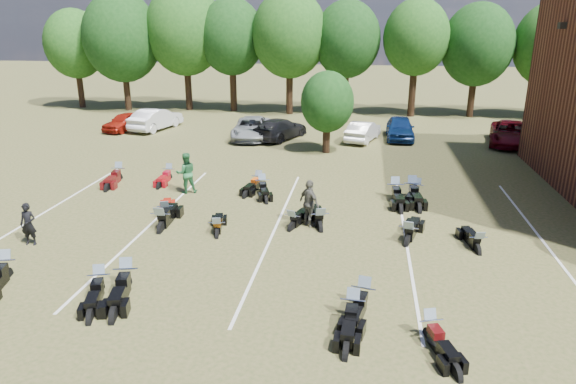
% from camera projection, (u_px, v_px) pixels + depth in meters
% --- Properties ---
extents(ground, '(160.00, 160.00, 0.00)m').
position_uv_depth(ground, '(349.00, 269.00, 16.85)').
color(ground, brown).
rests_on(ground, ground).
extents(car_0, '(2.40, 4.09, 1.31)m').
position_uv_depth(car_0, '(125.00, 122.00, 37.61)').
color(car_0, maroon).
rests_on(car_0, ground).
extents(car_1, '(2.73, 5.05, 1.58)m').
position_uv_depth(car_1, '(156.00, 119.00, 37.91)').
color(car_1, silver).
rests_on(car_1, ground).
extents(car_2, '(2.90, 5.38, 1.43)m').
position_uv_depth(car_2, '(252.00, 128.00, 35.07)').
color(car_2, gray).
rests_on(car_2, ground).
extents(car_3, '(3.71, 5.25, 1.41)m').
position_uv_depth(car_3, '(280.00, 129.00, 34.94)').
color(car_3, black).
rests_on(car_3, ground).
extents(car_4, '(1.82, 4.48, 1.52)m').
position_uv_depth(car_4, '(400.00, 128.00, 34.90)').
color(car_4, navy).
rests_on(car_4, ground).
extents(car_5, '(2.45, 4.29, 1.34)m').
position_uv_depth(car_5, '(363.00, 131.00, 34.36)').
color(car_5, beige).
rests_on(car_5, ground).
extents(car_6, '(3.56, 5.77, 1.49)m').
position_uv_depth(car_6, '(511.00, 133.00, 33.30)').
color(car_6, '#53040E').
rests_on(car_6, ground).
extents(car_7, '(3.58, 5.31, 1.43)m').
position_uv_depth(car_7, '(539.00, 134.00, 33.21)').
color(car_7, '#343338').
rests_on(car_7, ground).
extents(person_black, '(0.60, 0.42, 1.58)m').
position_uv_depth(person_black, '(28.00, 224.00, 18.43)').
color(person_black, black).
rests_on(person_black, ground).
extents(person_green, '(1.16, 1.07, 1.93)m').
position_uv_depth(person_green, '(186.00, 173.00, 23.97)').
color(person_green, '#276A39').
rests_on(person_green, ground).
extents(person_grey, '(1.11, 1.11, 1.89)m').
position_uv_depth(person_grey, '(309.00, 203.00, 20.08)').
color(person_grey, '#504E44').
rests_on(person_grey, ground).
extents(motorcycle_0, '(1.32, 2.46, 1.31)m').
position_uv_depth(motorcycle_0, '(7.00, 278.00, 16.22)').
color(motorcycle_0, black).
rests_on(motorcycle_0, ground).
extents(motorcycle_1, '(1.29, 2.50, 1.33)m').
position_uv_depth(motorcycle_1, '(128.00, 288.00, 15.65)').
color(motorcycle_1, black).
rests_on(motorcycle_1, ground).
extents(motorcycle_2, '(1.30, 2.25, 1.20)m').
position_uv_depth(motorcycle_2, '(101.00, 292.00, 15.40)').
color(motorcycle_2, black).
rests_on(motorcycle_2, ground).
extents(motorcycle_3, '(1.15, 2.36, 1.26)m').
position_uv_depth(motorcycle_3, '(363.00, 307.00, 14.61)').
color(motorcycle_3, black).
rests_on(motorcycle_3, ground).
extents(motorcycle_4, '(0.84, 2.26, 1.24)m').
position_uv_depth(motorcycle_4, '(352.00, 319.00, 14.01)').
color(motorcycle_4, black).
rests_on(motorcycle_4, ground).
extents(motorcycle_5, '(1.23, 2.13, 1.13)m').
position_uv_depth(motorcycle_5, '(429.00, 339.00, 13.15)').
color(motorcycle_5, black).
rests_on(motorcycle_5, ground).
extents(motorcycle_7, '(1.26, 2.21, 1.18)m').
position_uv_depth(motorcycle_7, '(166.00, 220.00, 20.99)').
color(motorcycle_7, '#9E170B').
rests_on(motorcycle_7, ground).
extents(motorcycle_8, '(1.03, 2.08, 1.11)m').
position_uv_depth(motorcycle_8, '(217.00, 236.00, 19.38)').
color(motorcycle_8, black).
rests_on(motorcycle_8, ground).
extents(motorcycle_9, '(0.96, 2.56, 1.40)m').
position_uv_depth(motorcycle_9, '(162.00, 231.00, 19.88)').
color(motorcycle_9, black).
rests_on(motorcycle_9, ground).
extents(motorcycle_10, '(1.36, 2.46, 1.31)m').
position_uv_depth(motorcycle_10, '(320.00, 229.00, 20.00)').
color(motorcycle_10, black).
rests_on(motorcycle_10, ground).
extents(motorcycle_11, '(1.27, 2.20, 1.17)m').
position_uv_depth(motorcycle_11, '(292.00, 229.00, 20.01)').
color(motorcycle_11, black).
rests_on(motorcycle_11, ground).
extents(motorcycle_12, '(0.97, 2.12, 1.14)m').
position_uv_depth(motorcycle_12, '(477.00, 252.00, 18.05)').
color(motorcycle_12, black).
rests_on(motorcycle_12, ground).
extents(motorcycle_13, '(1.31, 2.43, 1.29)m').
position_uv_depth(motorcycle_13, '(407.00, 244.00, 18.72)').
color(motorcycle_13, black).
rests_on(motorcycle_13, ground).
extents(motorcycle_14, '(1.01, 2.39, 1.29)m').
position_uv_depth(motorcycle_14, '(119.00, 180.00, 26.14)').
color(motorcycle_14, '#500B0D').
rests_on(motorcycle_14, ground).
extents(motorcycle_15, '(0.71, 2.04, 1.13)m').
position_uv_depth(motorcycle_15, '(169.00, 179.00, 26.28)').
color(motorcycle_15, maroon).
rests_on(motorcycle_15, ground).
extents(motorcycle_16, '(1.28, 2.24, 1.19)m').
position_uv_depth(motorcycle_16, '(262.00, 192.00, 24.39)').
color(motorcycle_16, black).
rests_on(motorcycle_16, ground).
extents(motorcycle_17, '(1.04, 2.20, 1.18)m').
position_uv_depth(motorcycle_17, '(258.00, 187.00, 25.00)').
color(motorcycle_17, black).
rests_on(motorcycle_17, ground).
extents(motorcycle_18, '(1.33, 2.34, 1.24)m').
position_uv_depth(motorcycle_18, '(415.00, 197.00, 23.64)').
color(motorcycle_18, black).
rests_on(motorcycle_18, ground).
extents(motorcycle_19, '(1.01, 2.54, 1.38)m').
position_uv_depth(motorcycle_19, '(394.00, 198.00, 23.49)').
color(motorcycle_19, black).
rests_on(motorcycle_19, ground).
extents(motorcycle_20, '(1.04, 2.58, 1.41)m').
position_uv_depth(motorcycle_20, '(411.00, 197.00, 23.62)').
color(motorcycle_20, black).
rests_on(motorcycle_20, ground).
extents(tree_line, '(56.00, 6.00, 9.79)m').
position_uv_depth(tree_line, '(353.00, 38.00, 42.15)').
color(tree_line, black).
rests_on(tree_line, ground).
extents(young_tree_midfield, '(3.20, 3.20, 4.70)m').
position_uv_depth(young_tree_midfield, '(327.00, 102.00, 30.67)').
color(young_tree_midfield, black).
rests_on(young_tree_midfield, ground).
extents(parking_lines, '(20.10, 14.00, 0.01)m').
position_uv_depth(parking_lines, '(275.00, 228.00, 20.08)').
color(parking_lines, silver).
rests_on(parking_lines, ground).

